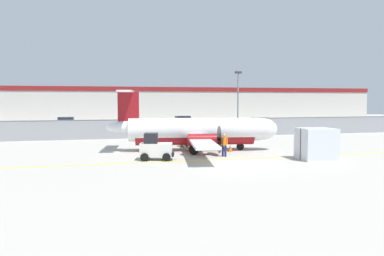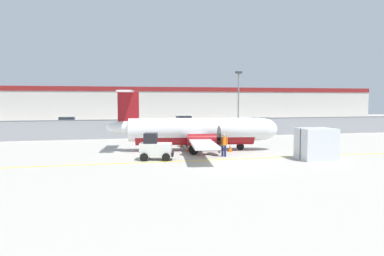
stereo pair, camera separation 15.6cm
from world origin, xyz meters
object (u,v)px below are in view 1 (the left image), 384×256
at_px(parked_car_1, 136,125).
at_px(baggage_tug, 155,148).
at_px(apron_light_pole, 238,99).
at_px(traffic_cone_far_right, 189,148).
at_px(traffic_cone_near_left, 230,148).
at_px(traffic_cone_near_right, 181,143).
at_px(parked_car_3, 260,123).
at_px(parked_car_0, 65,123).
at_px(cargo_container, 316,144).
at_px(parked_car_2, 182,121).
at_px(commuter_airplane, 198,131).
at_px(ground_crew_worker, 224,144).
at_px(traffic_cone_far_left, 300,152).

bearing_deg(parked_car_1, baggage_tug, 80.64).
bearing_deg(apron_light_pole, baggage_tug, -130.38).
distance_m(traffic_cone_far_right, parked_car_1, 20.56).
bearing_deg(traffic_cone_near_left, parked_car_1, 104.89).
xyz_separation_m(traffic_cone_near_right, parked_car_1, (-2.46, 17.31, 0.58)).
bearing_deg(parked_car_3, parked_car_0, -19.31).
bearing_deg(traffic_cone_near_right, traffic_cone_far_right, -90.79).
distance_m(cargo_container, traffic_cone_near_right, 12.01).
relative_size(traffic_cone_near_left, apron_light_pole, 0.09).
xyz_separation_m(traffic_cone_near_left, traffic_cone_near_right, (-3.20, 3.99, 0.00)).
height_order(traffic_cone_near_left, parked_car_3, parked_car_3).
bearing_deg(parked_car_2, cargo_container, 92.00).
distance_m(cargo_container, parked_car_2, 33.77).
height_order(commuter_airplane, baggage_tug, commuter_airplane).
xyz_separation_m(commuter_airplane, parked_car_1, (-3.26, 20.09, -0.71)).
distance_m(ground_crew_worker, parked_car_3, 26.58).
distance_m(baggage_tug, ground_crew_worker, 5.15).
distance_m(traffic_cone_near_right, parked_car_3, 22.48).
relative_size(parked_car_1, parked_car_2, 1.03).
bearing_deg(traffic_cone_far_right, cargo_container, -37.96).
xyz_separation_m(traffic_cone_near_left, parked_car_3, (11.84, 20.69, 0.58)).
distance_m(traffic_cone_near_left, parked_car_1, 22.04).
bearing_deg(parked_car_3, traffic_cone_far_right, 49.54).
xyz_separation_m(commuter_airplane, apron_light_pole, (6.85, 8.92, 2.70)).
bearing_deg(parked_car_1, ground_crew_worker, 92.93).
bearing_deg(traffic_cone_far_left, baggage_tug, 175.16).
xyz_separation_m(commuter_airplane, parked_car_2, (4.58, 27.31, -0.71)).
bearing_deg(parked_car_2, parked_car_1, 40.64).
xyz_separation_m(traffic_cone_far_left, apron_light_pole, (0.30, 13.76, 3.99)).
bearing_deg(parked_car_0, apron_light_pole, 137.58).
xyz_separation_m(ground_crew_worker, cargo_container, (5.87, -2.78, 0.15)).
xyz_separation_m(commuter_airplane, baggage_tug, (-4.08, -3.94, -0.75)).
relative_size(traffic_cone_near_left, traffic_cone_far_right, 1.00).
relative_size(baggage_tug, apron_light_pole, 0.35).
distance_m(ground_crew_worker, traffic_cone_near_right, 6.68).
xyz_separation_m(commuter_airplane, traffic_cone_far_right, (-0.84, -0.32, -1.29)).
height_order(ground_crew_worker, traffic_cone_far_left, ground_crew_worker).
distance_m(traffic_cone_far_left, parked_car_2, 32.22).
height_order(baggage_tug, traffic_cone_far_left, baggage_tug).
xyz_separation_m(parked_car_2, parked_car_3, (9.66, -7.82, 0.00)).
height_order(cargo_container, traffic_cone_near_left, cargo_container).
relative_size(baggage_tug, parked_car_0, 0.60).
distance_m(ground_crew_worker, parked_car_0, 33.85).
distance_m(baggage_tug, traffic_cone_near_left, 7.05).
xyz_separation_m(cargo_container, traffic_cone_far_right, (-7.77, 6.06, -0.79)).
distance_m(commuter_airplane, parked_car_0, 30.14).
height_order(commuter_airplane, parked_car_3, commuter_airplane).
height_order(parked_car_1, parked_car_2, same).
bearing_deg(traffic_cone_near_left, commuter_airplane, 153.35).
height_order(ground_crew_worker, traffic_cone_near_left, ground_crew_worker).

